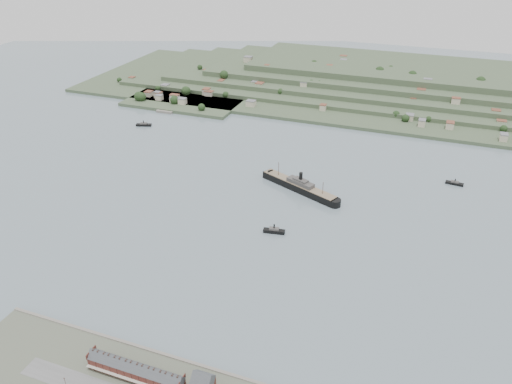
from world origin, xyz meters
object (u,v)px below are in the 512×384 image
(terrace_row, at_px, (136,371))
(steamship, at_px, (297,185))
(tugboat, at_px, (274,231))
(gabled_building, at_px, (203,384))

(terrace_row, xyz_separation_m, steamship, (19.52, 234.99, -2.81))
(steamship, xyz_separation_m, tugboat, (3.46, -74.73, -2.16))
(terrace_row, bearing_deg, steamship, 85.25)
(terrace_row, xyz_separation_m, tugboat, (22.98, 160.26, -4.98))
(terrace_row, bearing_deg, gabled_building, 6.12)
(gabled_building, distance_m, steamship, 231.70)
(terrace_row, xyz_separation_m, gabled_building, (37.50, 4.02, 1.34))
(tugboat, bearing_deg, terrace_row, -98.16)
(gabled_building, distance_m, tugboat, 157.04)
(terrace_row, height_order, steamship, steamship)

